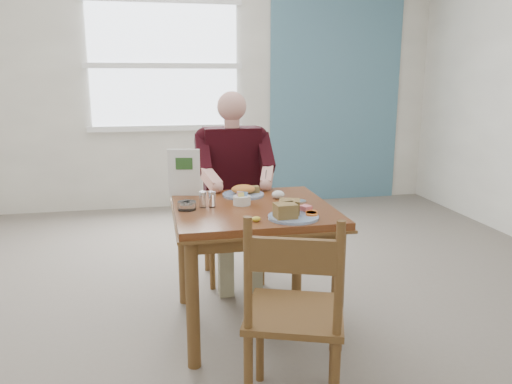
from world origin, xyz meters
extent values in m
plane|color=#6B6157|center=(0.00, 0.00, 0.00)|extent=(6.00, 6.00, 0.00)
plane|color=silver|center=(0.00, 3.00, 1.40)|extent=(5.50, 0.00, 5.50)
cube|color=teal|center=(1.60, 2.98, 1.40)|extent=(1.60, 0.02, 2.80)
ellipsoid|color=yellow|center=(-0.05, -0.32, 0.76)|extent=(0.05, 0.04, 0.03)
ellipsoid|color=white|center=(0.19, 0.15, 0.77)|extent=(0.09, 0.08, 0.05)
cylinder|color=silver|center=(0.29, 0.03, 0.76)|extent=(0.11, 0.11, 0.01)
cube|color=white|center=(-0.40, 2.97, 1.60)|extent=(1.60, 0.02, 1.30)
cube|color=white|center=(-0.40, 2.96, 2.28)|extent=(1.72, 0.04, 0.06)
cube|color=white|center=(-0.40, 2.96, 0.92)|extent=(1.72, 0.04, 0.06)
cube|color=white|center=(-0.40, 2.96, 1.60)|extent=(1.72, 0.04, 0.06)
cube|color=brown|center=(0.00, 0.00, 0.73)|extent=(0.90, 0.90, 0.04)
cube|color=brown|center=(0.00, 0.00, 0.70)|extent=(0.92, 0.92, 0.01)
cylinder|color=brown|center=(-0.39, -0.39, 0.35)|extent=(0.07, 0.07, 0.71)
cylinder|color=brown|center=(0.39, -0.39, 0.35)|extent=(0.07, 0.07, 0.71)
cylinder|color=brown|center=(-0.39, 0.39, 0.35)|extent=(0.07, 0.07, 0.71)
cylinder|color=brown|center=(0.39, 0.39, 0.35)|extent=(0.07, 0.07, 0.71)
cube|color=brown|center=(0.00, -0.39, 0.66)|extent=(0.80, 0.03, 0.08)
cube|color=brown|center=(0.00, 0.39, 0.66)|extent=(0.80, 0.03, 0.08)
cube|color=brown|center=(-0.39, 0.00, 0.66)|extent=(0.03, 0.80, 0.08)
cube|color=brown|center=(0.39, 0.00, 0.66)|extent=(0.03, 0.80, 0.08)
cylinder|color=brown|center=(-0.18, 0.57, 0.23)|extent=(0.04, 0.04, 0.45)
cylinder|color=brown|center=(0.18, 0.57, 0.23)|extent=(0.04, 0.04, 0.45)
cylinder|color=brown|center=(-0.18, 0.93, 0.23)|extent=(0.04, 0.04, 0.45)
cylinder|color=brown|center=(0.18, 0.93, 0.23)|extent=(0.04, 0.04, 0.45)
cube|color=brown|center=(0.00, 0.75, 0.47)|extent=(0.42, 0.42, 0.03)
cylinder|color=brown|center=(-0.18, 0.93, 0.70)|extent=(0.04, 0.04, 0.50)
cylinder|color=brown|center=(0.18, 0.93, 0.70)|extent=(0.04, 0.04, 0.50)
cube|color=brown|center=(0.00, 0.93, 0.80)|extent=(0.38, 0.03, 0.14)
cylinder|color=brown|center=(-0.08, -0.58, 0.23)|extent=(0.05, 0.05, 0.45)
cylinder|color=brown|center=(0.26, -0.70, 0.23)|extent=(0.05, 0.05, 0.45)
cylinder|color=brown|center=(-0.20, -0.92, 0.23)|extent=(0.05, 0.05, 0.45)
cube|color=brown|center=(0.03, -0.81, 0.47)|extent=(0.54, 0.54, 0.03)
cylinder|color=brown|center=(-0.20, -0.92, 0.70)|extent=(0.05, 0.05, 0.50)
cylinder|color=brown|center=(0.14, -1.04, 0.70)|extent=(0.05, 0.05, 0.50)
cube|color=brown|center=(-0.03, -0.98, 0.80)|extent=(0.37, 0.16, 0.14)
cube|color=gray|center=(-0.10, 0.63, 0.54)|extent=(0.13, 0.38, 0.12)
cube|color=gray|center=(0.10, 0.63, 0.54)|extent=(0.13, 0.38, 0.12)
cube|color=gray|center=(-0.10, 0.45, 0.24)|extent=(0.10, 0.10, 0.48)
cube|color=gray|center=(0.10, 0.45, 0.24)|extent=(0.10, 0.10, 0.48)
cube|color=black|center=(0.00, 0.78, 0.84)|extent=(0.40, 0.22, 0.58)
sphere|color=black|center=(-0.19, 0.78, 1.06)|extent=(0.15, 0.15, 0.15)
sphere|color=black|center=(0.19, 0.78, 1.06)|extent=(0.15, 0.15, 0.15)
cylinder|color=#D59587|center=(0.00, 0.76, 1.15)|extent=(0.11, 0.11, 0.08)
sphere|color=#D59587|center=(0.00, 0.76, 1.28)|extent=(0.21, 0.21, 0.21)
cube|color=black|center=(-0.22, 0.67, 0.96)|extent=(0.09, 0.29, 0.27)
cube|color=black|center=(0.22, 0.67, 0.96)|extent=(0.09, 0.29, 0.27)
sphere|color=black|center=(-0.22, 0.55, 0.86)|extent=(0.09, 0.09, 0.09)
sphere|color=black|center=(0.22, 0.55, 0.86)|extent=(0.09, 0.09, 0.09)
cube|color=#D59587|center=(-0.19, 0.46, 0.82)|extent=(0.14, 0.23, 0.14)
cube|color=#D59587|center=(0.19, 0.46, 0.82)|extent=(0.14, 0.23, 0.14)
sphere|color=#D59587|center=(-0.16, 0.37, 0.79)|extent=(0.08, 0.08, 0.08)
sphere|color=#D59587|center=(0.16, 0.37, 0.79)|extent=(0.08, 0.08, 0.08)
cylinder|color=silver|center=(0.16, 0.37, 0.84)|extent=(0.01, 0.05, 0.12)
cylinder|color=white|center=(0.16, -0.30, 0.76)|extent=(0.28, 0.28, 0.01)
cube|color=tan|center=(0.11, -0.33, 0.80)|extent=(0.12, 0.10, 0.07)
cube|color=tan|center=(0.15, -0.25, 0.80)|extent=(0.13, 0.12, 0.07)
cylinder|color=orange|center=(0.26, -0.31, 0.77)|extent=(0.08, 0.08, 0.01)
cylinder|color=orange|center=(0.27, -0.28, 0.77)|extent=(0.07, 0.07, 0.01)
cylinder|color=orange|center=(0.27, -0.26, 0.77)|extent=(0.08, 0.08, 0.01)
cube|color=#E06A73|center=(0.25, -0.22, 0.78)|extent=(0.07, 0.07, 0.03)
cylinder|color=white|center=(-0.01, 0.26, 0.76)|extent=(0.27, 0.27, 0.01)
ellipsoid|color=#F09838|center=(-0.01, 0.26, 0.79)|extent=(0.16, 0.13, 0.06)
cube|color=tan|center=(0.05, 0.28, 0.78)|extent=(0.10, 0.06, 0.04)
cylinder|color=white|center=(-0.06, 0.04, 0.78)|extent=(0.14, 0.14, 0.05)
cube|color=pink|center=(-0.07, 0.04, 0.81)|extent=(0.04, 0.02, 0.03)
cube|color=#6699D8|center=(-0.04, 0.04, 0.81)|extent=(0.04, 0.03, 0.03)
cube|color=#EAD159|center=(-0.06, 0.02, 0.81)|extent=(0.04, 0.02, 0.03)
cube|color=white|center=(-0.07, 0.06, 0.81)|extent=(0.04, 0.03, 0.03)
cylinder|color=white|center=(-0.29, 0.03, 0.79)|extent=(0.04, 0.04, 0.08)
cylinder|color=silver|center=(-0.29, 0.03, 0.83)|extent=(0.05, 0.05, 0.02)
cylinder|color=white|center=(-0.23, 0.02, 0.79)|extent=(0.04, 0.04, 0.08)
cylinder|color=silver|center=(-0.23, 0.02, 0.83)|extent=(0.05, 0.05, 0.02)
cylinder|color=white|center=(-0.38, -0.01, 0.77)|extent=(0.14, 0.14, 0.05)
cylinder|color=white|center=(-0.39, -0.02, 0.79)|extent=(0.03, 0.03, 0.02)
cylinder|color=white|center=(-0.37, 0.00, 0.79)|extent=(0.03, 0.03, 0.02)
cylinder|color=white|center=(-0.37, -0.03, 0.79)|extent=(0.03, 0.03, 0.02)
cube|color=white|center=(-0.37, 0.34, 0.90)|extent=(0.20, 0.05, 0.29)
cube|color=#2D5926|center=(-0.37, 0.33, 0.96)|extent=(0.10, 0.02, 0.07)
camera|label=1|loc=(-0.54, -2.75, 1.48)|focal=35.00mm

